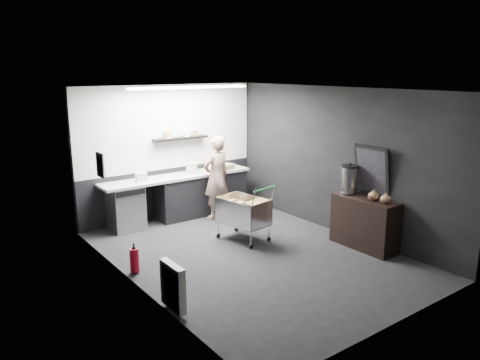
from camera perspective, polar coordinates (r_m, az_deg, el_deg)
floor at (r=7.88m, az=1.32°, el=-9.05°), size 5.50×5.50×0.00m
ceiling at (r=7.28m, az=1.44°, el=10.97°), size 5.50×5.50×0.00m
wall_back at (r=9.74m, az=-8.61°, el=3.48°), size 5.50×0.00×5.50m
wall_front at (r=5.63m, az=18.85°, el=-4.51°), size 5.50×0.00×5.50m
wall_left at (r=6.47m, az=-12.76°, el=-1.81°), size 0.00×5.50×5.50m
wall_right at (r=8.81m, az=11.72°, el=2.29°), size 0.00×5.50×5.50m
kitchen_wall_panel at (r=9.65m, az=-8.66°, el=6.39°), size 3.95×0.02×1.70m
dado_panel at (r=9.91m, az=-8.38°, el=-1.38°), size 3.95×0.02×1.00m
floating_shelf at (r=9.68m, az=-7.26°, el=5.08°), size 1.20×0.22×0.04m
wall_clock at (r=10.33m, az=-1.75°, el=8.67°), size 0.20×0.03×0.20m
poster at (r=7.61m, az=-16.69°, el=1.79°), size 0.02×0.30×0.40m
poster_red_band at (r=7.60m, az=-16.69°, el=2.31°), size 0.02×0.22×0.10m
radiator at (r=6.08m, az=-8.19°, el=-12.70°), size 0.10×0.50×0.60m
ceiling_strip at (r=8.82m, az=-6.11°, el=11.15°), size 2.40×0.20×0.04m
prep_counter at (r=9.72m, az=-6.80°, el=-1.89°), size 3.20×0.61×0.90m
person at (r=9.50m, az=-2.89°, el=0.32°), size 0.66×0.47×1.71m
shopping_cart at (r=8.35m, az=0.38°, el=-4.07°), size 0.73×1.05×1.05m
sideboard at (r=8.29m, az=14.88°, el=-4.24°), size 0.50×1.17×1.75m
fire_extinguisher at (r=7.30m, az=-12.75°, el=-9.40°), size 0.14×0.14×0.45m
cardboard_box at (r=10.00m, az=-2.47°, el=1.57°), size 0.66×0.59×0.11m
pink_tub at (r=9.68m, az=-5.91°, el=1.47°), size 0.23×0.23×0.23m
white_container at (r=9.12m, az=-11.96°, el=0.34°), size 0.22×0.18×0.18m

